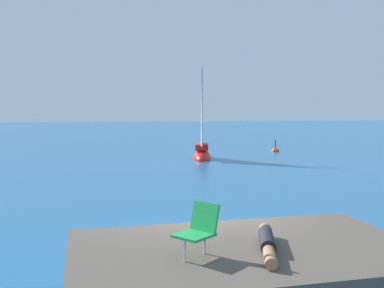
{
  "coord_description": "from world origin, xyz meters",
  "views": [
    {
      "loc": [
        -1.8,
        -9.81,
        3.32
      ],
      "look_at": [
        2.02,
        14.16,
        1.24
      ],
      "focal_mm": 43.27,
      "sensor_mm": 36.0,
      "label": 1
    }
  ],
  "objects_px": {
    "sailboat_near": "(202,153)",
    "beach_chair": "(199,228)",
    "marker_buoy": "(275,152)",
    "person_sunbather": "(267,242)"
  },
  "relations": [
    {
      "from": "sailboat_near",
      "to": "beach_chair",
      "type": "relative_size",
      "value": 7.72
    },
    {
      "from": "sailboat_near",
      "to": "marker_buoy",
      "type": "height_order",
      "value": "sailboat_near"
    },
    {
      "from": "beach_chair",
      "to": "person_sunbather",
      "type": "bearing_deg",
      "value": 146.29
    },
    {
      "from": "sailboat_near",
      "to": "beach_chair",
      "type": "height_order",
      "value": "sailboat_near"
    },
    {
      "from": "beach_chair",
      "to": "marker_buoy",
      "type": "bearing_deg",
      "value": -152.98
    },
    {
      "from": "person_sunbather",
      "to": "sailboat_near",
      "type": "bearing_deg",
      "value": -172.55
    },
    {
      "from": "sailboat_near",
      "to": "person_sunbather",
      "type": "relative_size",
      "value": 3.57
    },
    {
      "from": "beach_chair",
      "to": "marker_buoy",
      "type": "height_order",
      "value": "beach_chair"
    },
    {
      "from": "person_sunbather",
      "to": "marker_buoy",
      "type": "xyz_separation_m",
      "value": [
        8.55,
        24.09,
        -1.13
      ]
    },
    {
      "from": "person_sunbather",
      "to": "beach_chair",
      "type": "height_order",
      "value": "beach_chair"
    }
  ]
}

